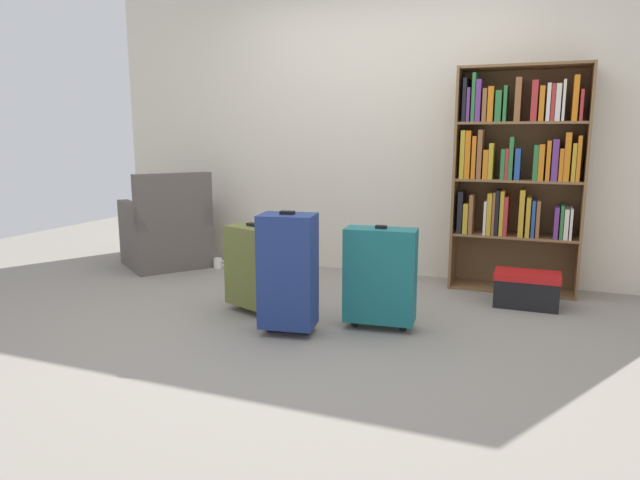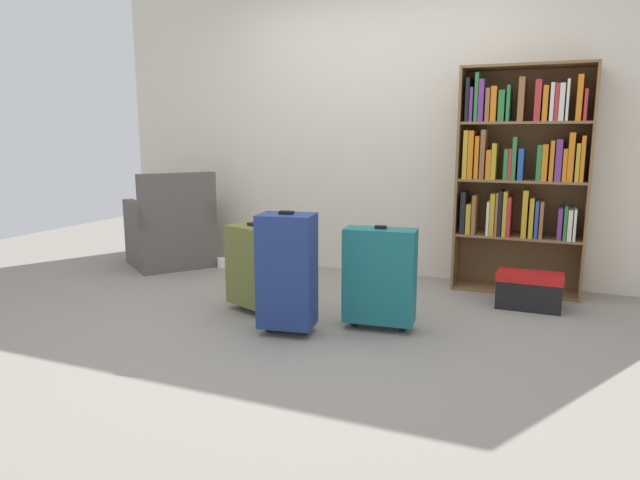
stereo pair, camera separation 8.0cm
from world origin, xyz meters
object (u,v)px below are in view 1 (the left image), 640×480
Objects in this scene: mug at (218,263)px; storage_box at (527,288)px; suitcase_teal at (380,275)px; bookshelf at (517,169)px; suitcase_navy_blue at (288,271)px; armchair at (167,233)px; suitcase_olive at (254,265)px.

storage_box is (2.74, -0.22, 0.09)m from mug.
mug is at bearing 150.25° from suitcase_teal.
bookshelf reaches higher than suitcase_navy_blue.
suitcase_olive is (1.43, -0.94, 0.01)m from armchair.
armchair is 2.56m from suitcase_teal.
storage_box is at bearing 24.28° from suitcase_olive.
suitcase_navy_blue reaches higher than mug.
suitcase_teal is (2.37, -0.98, 0.04)m from armchair.
suitcase_teal is at bearing -135.71° from storage_box.
armchair is 2.25m from suitcase_navy_blue.
bookshelf is 0.96m from storage_box.
suitcase_olive is (-0.42, 0.34, -0.07)m from suitcase_navy_blue.
mug is 0.26× the size of storage_box.
suitcase_teal is (0.51, 0.30, -0.05)m from suitcase_navy_blue.
suitcase_olive is at bearing 177.71° from suitcase_teal.
armchair is at bearing -174.13° from bookshelf.
storage_box is 0.67× the size of suitcase_teal.
bookshelf is 3.86× the size of storage_box.
suitcase_teal is 1.07× the size of suitcase_olive.
mug is 1.96m from suitcase_navy_blue.
storage_box reaches higher than mug.
suitcase_teal reaches higher than mug.
suitcase_navy_blue is (1.36, -1.37, 0.36)m from mug.
armchair is 8.15× the size of mug.
suitcase_navy_blue is at bearing -45.21° from mug.
armchair is at bearing 157.60° from suitcase_teal.
bookshelf reaches higher than armchair.
storage_box is 0.72× the size of suitcase_olive.
suitcase_navy_blue is at bearing -128.08° from bookshelf.
bookshelf is 2.59× the size of suitcase_teal.
suitcase_olive is (-1.67, -1.26, -0.65)m from bookshelf.
storage_box is at bearing -2.16° from armchair.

